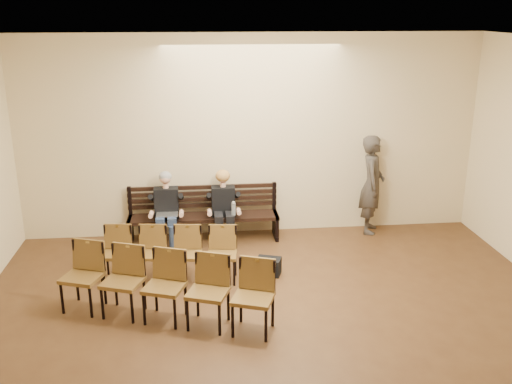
% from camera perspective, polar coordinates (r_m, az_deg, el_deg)
% --- Properties ---
extents(room_walls, '(8.02, 10.01, 3.51)m').
position_cam_1_polar(room_walls, '(5.68, 3.71, 4.31)').
color(room_walls, beige).
rests_on(room_walls, ground).
extents(bench, '(2.60, 0.90, 0.45)m').
position_cam_1_polar(bench, '(9.99, -5.24, -3.58)').
color(bench, black).
rests_on(bench, ground).
extents(seated_man, '(0.50, 0.69, 1.20)m').
position_cam_1_polar(seated_man, '(9.76, -8.93, -1.89)').
color(seated_man, black).
rests_on(seated_man, ground).
extents(seated_woman, '(0.49, 0.68, 1.14)m').
position_cam_1_polar(seated_woman, '(9.76, -3.25, -1.87)').
color(seated_woman, black).
rests_on(seated_woman, ground).
extents(laptop, '(0.40, 0.34, 0.26)m').
position_cam_1_polar(laptop, '(9.65, -8.88, -2.25)').
color(laptop, silver).
rests_on(laptop, bench).
extents(water_bottle, '(0.09, 0.09, 0.24)m').
position_cam_1_polar(water_bottle, '(9.56, -2.25, -2.30)').
color(water_bottle, silver).
rests_on(water_bottle, bench).
extents(bag, '(0.42, 0.35, 0.26)m').
position_cam_1_polar(bag, '(8.73, 1.28, -7.44)').
color(bag, black).
rests_on(bag, ground).
extents(passerby, '(0.69, 0.86, 2.04)m').
position_cam_1_polar(passerby, '(10.29, 11.57, 1.46)').
color(passerby, '#39342F').
rests_on(passerby, ground).
extents(chair_row_front, '(2.03, 0.68, 0.82)m').
position_cam_1_polar(chair_row_front, '(8.54, -8.70, -6.22)').
color(chair_row_front, brown).
rests_on(chair_row_front, ground).
extents(chair_row_back, '(2.83, 1.45, 0.92)m').
position_cam_1_polar(chair_row_back, '(7.49, -9.15, -9.41)').
color(chair_row_back, brown).
rests_on(chair_row_back, ground).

